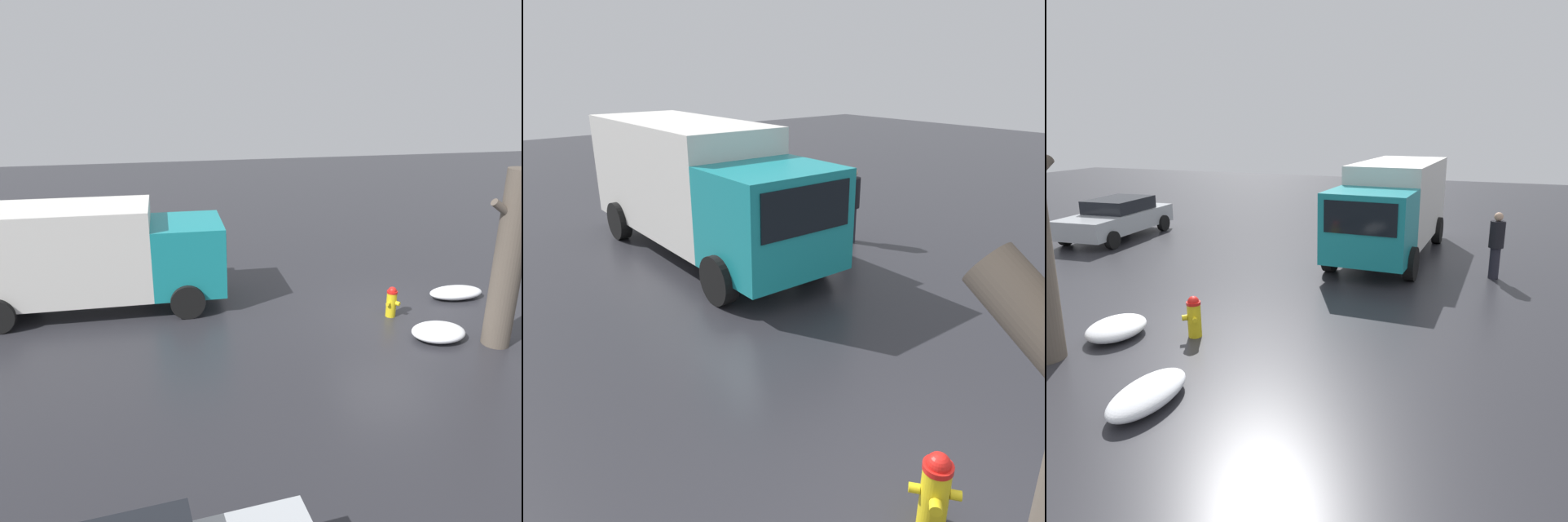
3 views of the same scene
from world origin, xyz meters
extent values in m
plane|color=#28282D|center=(0.00, 0.00, 0.00)|extent=(60.00, 60.00, 0.00)
cylinder|color=yellow|center=(0.00, 0.00, 0.33)|extent=(0.26, 0.26, 0.65)
cylinder|color=red|center=(0.00, 0.00, 0.68)|extent=(0.27, 0.27, 0.06)
sphere|color=red|center=(0.00, 0.00, 0.71)|extent=(0.22, 0.22, 0.22)
cylinder|color=yellow|center=(-0.11, 0.14, 0.41)|extent=(0.15, 0.15, 0.11)
cylinder|color=yellow|center=(-0.14, -0.11, 0.41)|extent=(0.13, 0.13, 0.09)
cylinder|color=yellow|center=(0.14, 0.11, 0.41)|extent=(0.13, 0.13, 0.09)
cylinder|color=brown|center=(-1.73, 1.92, 2.05)|extent=(0.63, 0.63, 4.11)
cylinder|color=brown|center=(-1.45, 1.92, 3.20)|extent=(0.72, 0.18, 0.58)
cube|color=teal|center=(5.07, -2.18, 1.38)|extent=(1.95, 2.28, 1.86)
cube|color=black|center=(4.12, -2.15, 1.75)|extent=(0.08, 1.87, 0.82)
cube|color=silver|center=(8.53, -2.27, 1.64)|extent=(5.09, 2.37, 2.38)
cylinder|color=black|center=(5.13, -3.29, 0.45)|extent=(0.91, 0.31, 0.90)
cylinder|color=black|center=(5.20, -1.07, 0.45)|extent=(0.91, 0.31, 0.90)
cylinder|color=black|center=(9.75, -3.42, 0.45)|extent=(0.91, 0.31, 0.90)
cylinder|color=#23232D|center=(6.09, -5.33, 0.42)|extent=(0.26, 0.26, 0.84)
cylinder|color=black|center=(6.09, -5.33, 1.20)|extent=(0.39, 0.39, 0.70)
sphere|color=tan|center=(6.09, -5.33, 1.66)|extent=(0.23, 0.23, 0.23)
ellipsoid|color=white|center=(-0.54, 1.41, 0.18)|extent=(1.31, 0.98, 0.35)
ellipsoid|color=white|center=(-2.36, -0.71, 0.17)|extent=(1.58, 0.78, 0.33)
camera|label=1|loc=(5.96, 11.14, 5.76)|focal=35.00mm
camera|label=2|loc=(-1.83, 3.26, 3.96)|focal=35.00mm
camera|label=3|loc=(-7.79, -5.26, 4.01)|focal=35.00mm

